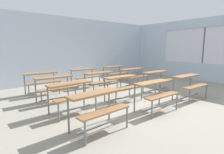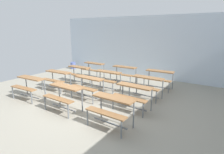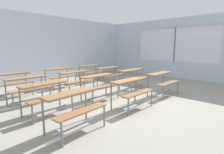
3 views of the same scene
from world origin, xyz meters
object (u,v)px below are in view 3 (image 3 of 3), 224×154
object	(u,v)px
desk_bench_r3c1	(60,73)
desk_bench_r2c1	(77,77)
desk_bench_r0c0	(74,102)
desk_bench_r1c0	(46,91)
desk_bench_r0c1	(132,87)
desk_bench_r2c2	(110,72)
desk_bench_r1c2	(133,75)
desk_bench_r2c0	(28,84)
desk_bench_r0c2	(163,78)
desk_bench_r1c1	(99,81)
desk_bench_r3c0	(12,79)
desk_bench_r3c2	(91,69)

from	to	relation	value
desk_bench_r3c1	desk_bench_r2c1	bearing A→B (deg)	-94.74
desk_bench_r0c0	desk_bench_r1c0	xyz separation A→B (m)	(0.04, 1.18, 0.00)
desk_bench_r0c0	desk_bench_r0c1	world-z (taller)	same
desk_bench_r2c1	desk_bench_r2c2	size ratio (longest dim) A/B	0.98
desk_bench_r1c2	desk_bench_r2c0	bearing A→B (deg)	162.25
desk_bench_r0c1	desk_bench_r1c2	distance (m)	2.03
desk_bench_r1c0	desk_bench_r0c2	bearing A→B (deg)	-22.71
desk_bench_r0c2	desk_bench_r1c1	world-z (taller)	same
desk_bench_r0c2	desk_bench_r1c1	distance (m)	2.11
desk_bench_r2c0	desk_bench_r0c0	bearing A→B (deg)	-90.68
desk_bench_r0c0	desk_bench_r1c2	xyz separation A→B (m)	(3.43, 1.13, 0.00)
desk_bench_r0c1	desk_bench_r2c2	size ratio (longest dim) A/B	0.99
desk_bench_r3c0	desk_bench_r3c2	bearing A→B (deg)	2.14
desk_bench_r0c2	desk_bench_r3c2	world-z (taller)	same
desk_bench_r0c0	desk_bench_r1c2	bearing A→B (deg)	15.23
desk_bench_r0c2	desk_bench_r1c0	xyz separation A→B (m)	(-3.40, 1.23, 0.00)
desk_bench_r1c1	desk_bench_r2c1	xyz separation A→B (m)	(0.00, 1.14, 0.00)
desk_bench_r1c0	desk_bench_r3c2	size ratio (longest dim) A/B	1.01
desk_bench_r1c0	desk_bench_r1c2	distance (m)	3.39
desk_bench_r3c2	desk_bench_r1c2	bearing A→B (deg)	-91.07
desk_bench_r0c1	desk_bench_r3c2	distance (m)	3.89
desk_bench_r0c1	desk_bench_r3c2	world-z (taller)	same
desk_bench_r0c0	desk_bench_r0c2	bearing A→B (deg)	-3.86
desk_bench_r0c1	desk_bench_r0c0	bearing A→B (deg)	-179.67
desk_bench_r0c1	desk_bench_r3c0	world-z (taller)	same
desk_bench_r1c2	desk_bench_r0c0	bearing A→B (deg)	-159.69
desk_bench_r3c0	desk_bench_r2c2	bearing A→B (deg)	-18.05
desk_bench_r3c1	desk_bench_r1c0	bearing A→B (deg)	-127.77
desk_bench_r2c1	desk_bench_r3c1	distance (m)	1.21
desk_bench_r3c0	desk_bench_r3c2	distance (m)	3.35
desk_bench_r3c0	desk_bench_r1c0	bearing A→B (deg)	-88.55
desk_bench_r0c2	desk_bench_r1c2	size ratio (longest dim) A/B	1.00
desk_bench_r2c2	desk_bench_r3c0	bearing A→B (deg)	162.43
desk_bench_r1c0	desk_bench_r3c2	distance (m)	4.08
desk_bench_r0c0	desk_bench_r2c1	bearing A→B (deg)	50.35
desk_bench_r1c0	desk_bench_r2c2	world-z (taller)	same
desk_bench_r3c2	desk_bench_r0c0	bearing A→B (deg)	-136.09
desk_bench_r1c2	desk_bench_r3c2	xyz separation A→B (m)	(-0.04, 2.37, 0.00)
desk_bench_r0c0	desk_bench_r1c0	world-z (taller)	same
desk_bench_r1c1	desk_bench_r2c2	size ratio (longest dim) A/B	1.00
desk_bench_r0c1	desk_bench_r3c1	xyz separation A→B (m)	(0.02, 3.51, 0.00)
desk_bench_r2c1	desk_bench_r0c0	bearing A→B (deg)	-126.56
desk_bench_r0c1	desk_bench_r3c0	bearing A→B (deg)	117.42
desk_bench_r0c0	desk_bench_r0c2	distance (m)	3.44
desk_bench_r2c2	desk_bench_r2c0	bearing A→B (deg)	-179.11
desk_bench_r0c0	desk_bench_r0c1	size ratio (longest dim) A/B	1.01
desk_bench_r0c2	desk_bench_r2c0	world-z (taller)	same
desk_bench_r2c0	desk_bench_r3c2	distance (m)	3.51
desk_bench_r3c0	desk_bench_r0c0	bearing A→B (deg)	-89.18
desk_bench_r2c2	desk_bench_r3c1	size ratio (longest dim) A/B	1.01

